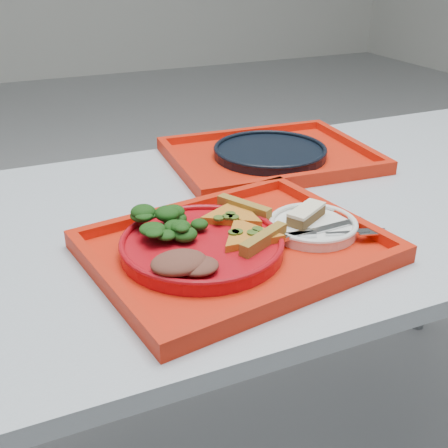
{
  "coord_description": "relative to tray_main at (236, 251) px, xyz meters",
  "views": [
    {
      "loc": [
        -0.55,
        -0.88,
        1.2
      ],
      "look_at": [
        -0.21,
        -0.1,
        0.78
      ],
      "focal_mm": 45.0,
      "sensor_mm": 36.0,
      "label": 1
    }
  ],
  "objects": [
    {
      "name": "dessert_bar",
      "position": [
        0.14,
        0.02,
        0.03
      ],
      "size": [
        0.09,
        0.07,
        0.02
      ],
      "rotation": [
        0.0,
        0.0,
        0.53
      ],
      "color": "#4D3219",
      "rests_on": "side_plate"
    },
    {
      "name": "meat_portion",
      "position": [
        -0.12,
        -0.06,
        0.04
      ],
      "size": [
        0.08,
        0.07,
        0.03
      ],
      "primitive_type": "ellipsoid",
      "color": "brown",
      "rests_on": "dinner_plate"
    },
    {
      "name": "side_plate",
      "position": [
        0.14,
        0.0,
        0.01
      ],
      "size": [
        0.15,
        0.15,
        0.01
      ],
      "primitive_type": "cylinder",
      "color": "white",
      "rests_on": "tray_main"
    },
    {
      "name": "salad_heap",
      "position": [
        -0.08,
        0.06,
        0.05
      ],
      "size": [
        0.1,
        0.09,
        0.05
      ],
      "primitive_type": "ellipsoid",
      "color": "black",
      "rests_on": "dinner_plate"
    },
    {
      "name": "fork",
      "position": [
        0.14,
        -0.04,
        0.02
      ],
      "size": [
        0.18,
        0.07,
        0.01
      ],
      "primitive_type": "cube",
      "rotation": [
        0.0,
        0.0,
        -0.29
      ],
      "color": "silver",
      "rests_on": "side_plate"
    },
    {
      "name": "table",
      "position": [
        0.21,
        0.16,
        -0.08
      ],
      "size": [
        1.6,
        0.8,
        0.75
      ],
      "color": "#A4ACB7",
      "rests_on": "ground"
    },
    {
      "name": "knife",
      "position": [
        0.14,
        -0.03,
        0.02
      ],
      "size": [
        0.19,
        0.03,
        0.01
      ],
      "primitive_type": "cube",
      "rotation": [
        0.0,
        0.0,
        0.06
      ],
      "color": "silver",
      "rests_on": "side_plate"
    },
    {
      "name": "navy_plate",
      "position": [
        0.26,
        0.37,
        0.01
      ],
      "size": [
        0.26,
        0.26,
        0.02
      ],
      "primitive_type": "cylinder",
      "color": "black",
      "rests_on": "tray_far"
    },
    {
      "name": "pizza_slice_b",
      "position": [
        0.03,
        0.07,
        0.03
      ],
      "size": [
        0.16,
        0.15,
        0.02
      ],
      "primitive_type": null,
      "rotation": [
        0.0,
        0.0,
        3.62
      ],
      "color": "gold",
      "rests_on": "dinner_plate"
    },
    {
      "name": "dinner_plate",
      "position": [
        -0.05,
        0.01,
        0.02
      ],
      "size": [
        0.26,
        0.26,
        0.02
      ],
      "primitive_type": "cylinder",
      "color": "#AE0B14",
      "rests_on": "tray_main"
    },
    {
      "name": "pizza_slice_a",
      "position": [
        0.02,
        -0.01,
        0.03
      ],
      "size": [
        0.14,
        0.15,
        0.02
      ],
      "primitive_type": null,
      "rotation": [
        0.0,
        0.0,
        2.05
      ],
      "color": "gold",
      "rests_on": "dinner_plate"
    },
    {
      "name": "tray_far",
      "position": [
        0.26,
        0.37,
        0.0
      ],
      "size": [
        0.47,
        0.38,
        0.01
      ],
      "primitive_type": "cube",
      "rotation": [
        0.0,
        0.0,
        -0.06
      ],
      "color": "red",
      "rests_on": "table"
    },
    {
      "name": "tray_main",
      "position": [
        0.0,
        0.0,
        0.0
      ],
      "size": [
        0.5,
        0.41,
        0.01
      ],
      "primitive_type": "cube",
      "rotation": [
        0.0,
        0.0,
        0.15
      ],
      "color": "red",
      "rests_on": "table"
    }
  ]
}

